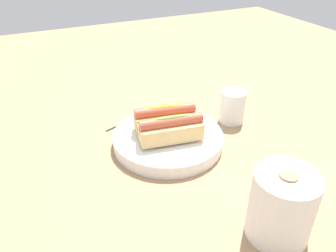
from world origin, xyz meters
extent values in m
plane|color=#9E7A56|center=(0.00, 0.00, 0.00)|extent=(2.40, 2.40, 0.00)
cylinder|color=white|center=(0.01, 0.00, 0.01)|extent=(0.27, 0.27, 0.03)
torus|color=white|center=(0.01, 0.00, 0.03)|extent=(0.27, 0.27, 0.01)
cube|color=tan|center=(0.01, -0.03, 0.06)|extent=(0.16, 0.08, 0.04)
cylinder|color=#BC563D|center=(0.01, -0.03, 0.08)|extent=(0.15, 0.05, 0.03)
ellipsoid|color=gold|center=(0.01, -0.03, 0.09)|extent=(0.11, 0.03, 0.01)
cube|color=#DBB270|center=(0.02, 0.03, 0.06)|extent=(0.16, 0.07, 0.04)
cylinder|color=#BC563D|center=(0.02, 0.03, 0.08)|extent=(0.15, 0.05, 0.03)
ellipsoid|color=olive|center=(0.02, 0.03, 0.09)|extent=(0.11, 0.03, 0.01)
cylinder|color=white|center=(-0.20, -0.03, 0.04)|extent=(0.07, 0.07, 0.09)
cylinder|color=silver|center=(-0.20, -0.03, 0.04)|extent=(0.06, 0.06, 0.07)
cylinder|color=white|center=(-0.04, 0.33, 0.07)|extent=(0.11, 0.11, 0.13)
cylinder|color=#997A5B|center=(-0.04, 0.33, 0.13)|extent=(0.03, 0.03, 0.00)
cylinder|color=black|center=(0.03, -0.16, 0.00)|extent=(0.21, 0.08, 0.01)
camera|label=1|loc=(0.31, 0.63, 0.48)|focal=35.82mm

